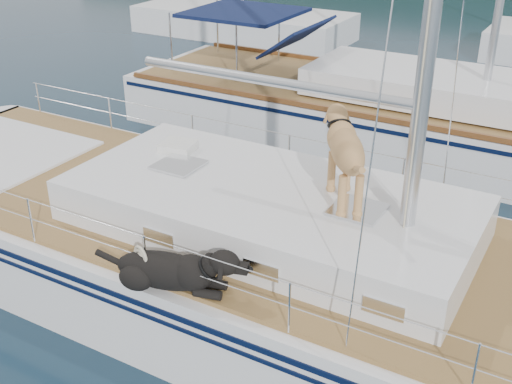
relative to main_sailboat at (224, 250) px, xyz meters
The scene contains 4 objects.
ground 0.69m from the main_sailboat, behind, with size 120.00×120.00×0.00m, color black.
main_sailboat is the anchor object (origin of this frame).
neighbor_sailboat 6.60m from the main_sailboat, 92.47° to the left, with size 11.00×3.50×13.30m.
bg_boat_west 16.19m from the main_sailboat, 120.06° to the left, with size 8.00×3.00×11.65m.
Camera 1 is at (4.28, -6.39, 5.38)m, focal length 45.00 mm.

